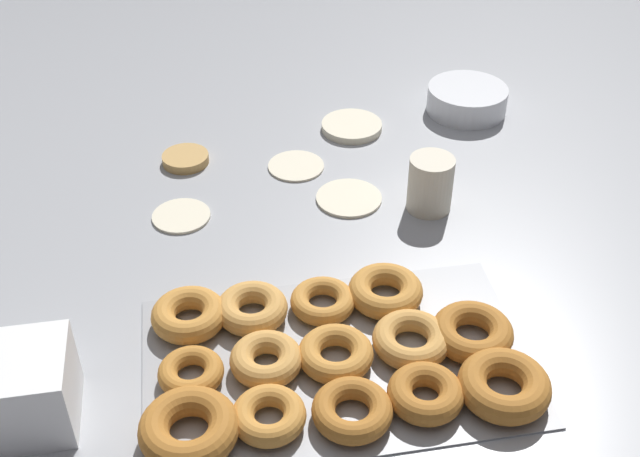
# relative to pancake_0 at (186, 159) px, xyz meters

# --- Properties ---
(ground_plane) EXTENTS (3.00, 3.00, 0.00)m
(ground_plane) POSITION_rel_pancake_0_xyz_m (0.21, -0.18, -0.01)
(ground_plane) COLOR #9EA0A5
(pancake_0) EXTENTS (0.08, 0.08, 0.02)m
(pancake_0) POSITION_rel_pancake_0_xyz_m (0.00, 0.00, 0.00)
(pancake_0) COLOR tan
(pancake_0) RESTS_ON ground_plane
(pancake_1) EXTENTS (0.09, 0.09, 0.01)m
(pancake_1) POSITION_rel_pancake_0_xyz_m (-0.01, -0.16, -0.00)
(pancake_1) COLOR beige
(pancake_1) RESTS_ON ground_plane
(pancake_2) EXTENTS (0.10, 0.10, 0.01)m
(pancake_2) POSITION_rel_pancake_0_xyz_m (0.19, -0.05, -0.00)
(pancake_2) COLOR beige
(pancake_2) RESTS_ON ground_plane
(pancake_3) EXTENTS (0.11, 0.11, 0.01)m
(pancake_3) POSITION_rel_pancake_0_xyz_m (0.26, -0.16, -0.00)
(pancake_3) COLOR beige
(pancake_3) RESTS_ON ground_plane
(pancake_4) EXTENTS (0.11, 0.11, 0.01)m
(pancake_4) POSITION_rel_pancake_0_xyz_m (0.31, 0.06, -0.00)
(pancake_4) COLOR beige
(pancake_4) RESTS_ON ground_plane
(donut_tray) EXTENTS (0.49, 0.30, 0.04)m
(donut_tray) POSITION_rel_pancake_0_xyz_m (0.17, -0.51, 0.01)
(donut_tray) COLOR #93969B
(donut_tray) RESTS_ON ground_plane
(batter_bowl) EXTENTS (0.15, 0.15, 0.05)m
(batter_bowl) POSITION_rel_pancake_0_xyz_m (0.54, 0.09, 0.02)
(batter_bowl) COLOR white
(batter_bowl) RESTS_ON ground_plane
(container_stack) EXTENTS (0.12, 0.11, 0.10)m
(container_stack) POSITION_rel_pancake_0_xyz_m (-0.20, -0.53, 0.04)
(container_stack) COLOR white
(container_stack) RESTS_ON ground_plane
(paper_cup) EXTENTS (0.07, 0.07, 0.09)m
(paper_cup) POSITION_rel_pancake_0_xyz_m (0.38, -0.20, 0.04)
(paper_cup) COLOR beige
(paper_cup) RESTS_ON ground_plane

